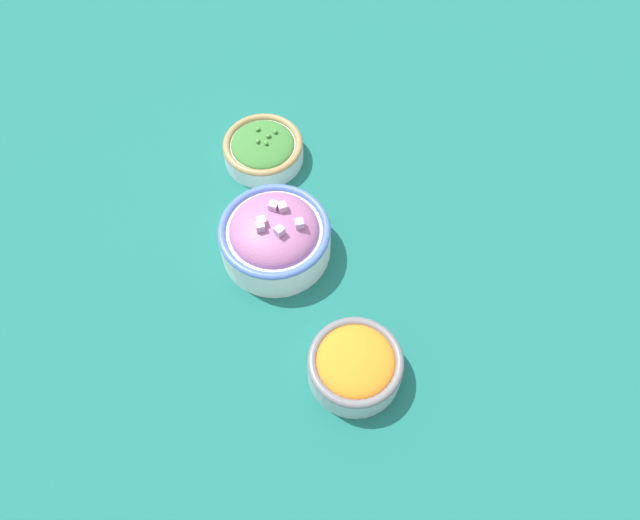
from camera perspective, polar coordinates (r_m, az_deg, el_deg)
ground_plane at (r=0.93m, az=0.00°, el=-0.93°), size 3.00×3.00×0.00m
bowl_red_onion at (r=0.91m, az=-4.15°, el=2.23°), size 0.16×0.16×0.09m
bowl_broccoli at (r=1.03m, az=-5.21°, el=10.13°), size 0.13×0.13×0.05m
bowl_carrots at (r=0.83m, az=3.24°, el=-9.55°), size 0.13×0.13×0.06m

